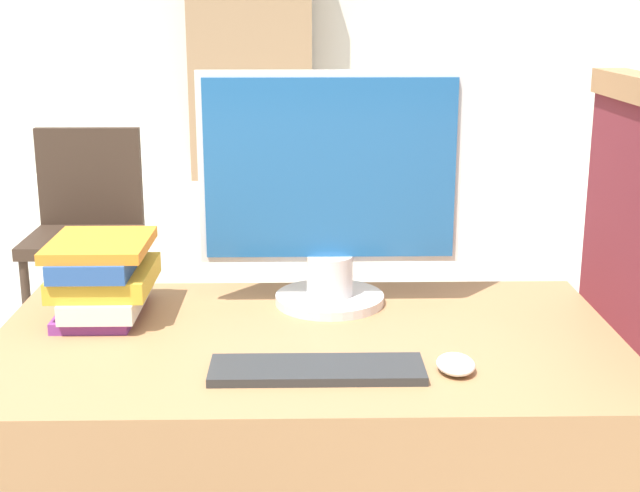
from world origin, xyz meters
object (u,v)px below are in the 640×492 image
Objects in this scene: mouse at (456,364)px; book_stack at (103,277)px; keyboard at (317,370)px; far_chair at (86,221)px; monitor at (330,193)px.

book_stack reaches higher than mouse.
far_chair reaches higher than keyboard.
mouse is (0.21, -0.38, -0.23)m from monitor.
keyboard is 0.44× the size of far_chair.
keyboard is 4.18× the size of mouse.
keyboard is at bearing -61.13° from far_chair.
mouse reaches higher than keyboard.
monitor reaches higher than far_chair.
book_stack is at bearing -69.50° from far_chair.
book_stack reaches higher than keyboard.
monitor is 0.51m from book_stack.
mouse is 0.76m from book_stack.
far_chair is at bearing 113.19° from keyboard.
keyboard is at bearing -95.01° from monitor.
mouse is at bearing -55.83° from far_chair.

